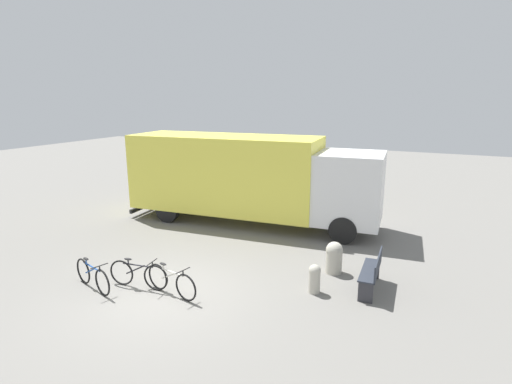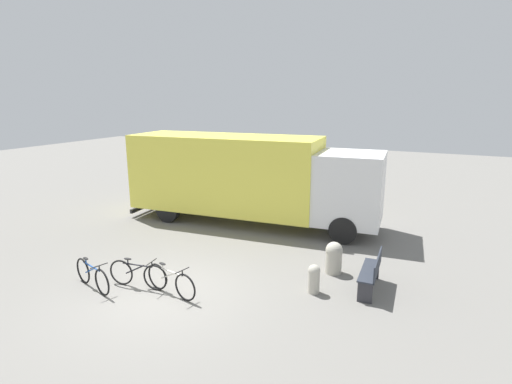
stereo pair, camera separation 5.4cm
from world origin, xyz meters
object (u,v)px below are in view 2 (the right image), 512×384
object	(u,v)px
bicycle_near	(92,275)
bicycle_middle	(138,274)
park_bench	(372,271)
bicycle_far	(171,281)
delivery_truck	(248,176)
bollard_far_bench	(334,257)
bollard_near_bench	(314,278)

from	to	relation	value
bicycle_near	bicycle_middle	bearing A→B (deg)	45.86
park_bench	bicycle_far	xyz separation A→B (m)	(-4.35, -2.31, -0.15)
delivery_truck	bicycle_far	world-z (taller)	delivery_truck
park_bench	bollard_far_bench	size ratio (longest dim) A/B	1.72
park_bench	bollard_far_bench	world-z (taller)	park_bench
bicycle_near	delivery_truck	bearing A→B (deg)	97.20
delivery_truck	bollard_near_bench	world-z (taller)	delivery_truck
bollard_near_bench	delivery_truck	bearing A→B (deg)	131.91
bicycle_far	bollard_near_bench	distance (m)	3.47
delivery_truck	bicycle_middle	size ratio (longest dim) A/B	5.82
bicycle_near	bicycle_far	world-z (taller)	same
bicycle_middle	bollard_far_bench	distance (m)	5.14
delivery_truck	park_bench	size ratio (longest dim) A/B	6.34
park_bench	bicycle_middle	world-z (taller)	park_bench
bicycle_middle	bollard_near_bench	size ratio (longest dim) A/B	2.26
park_bench	bollard_near_bench	bearing A→B (deg)	117.77
bollard_near_bench	bicycle_far	bearing A→B (deg)	-153.02
bicycle_near	bollard_near_bench	world-z (taller)	bicycle_near
bollard_far_bench	park_bench	bearing A→B (deg)	-27.94
bollard_far_bench	delivery_truck	bearing A→B (deg)	143.09
bicycle_near	bollard_far_bench	xyz separation A→B (m)	(5.19, 3.49, 0.11)
delivery_truck	bollard_near_bench	size ratio (longest dim) A/B	13.17
bicycle_middle	bollard_near_bench	bearing A→B (deg)	14.04
bollard_near_bench	bollard_far_bench	distance (m)	1.34
delivery_truck	bicycle_middle	world-z (taller)	delivery_truck
bicycle_near	bollard_far_bench	size ratio (longest dim) A/B	1.82
delivery_truck	bicycle_near	bearing A→B (deg)	-104.00
bicycle_near	bollard_near_bench	bearing A→B (deg)	39.89
bollard_near_bench	park_bench	bearing A→B (deg)	30.26
delivery_truck	bicycle_far	distance (m)	6.21
park_bench	bollard_far_bench	distance (m)	1.26
delivery_truck	park_bench	world-z (taller)	delivery_truck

